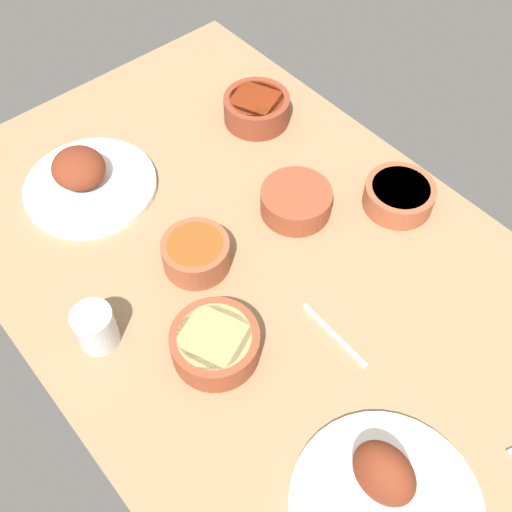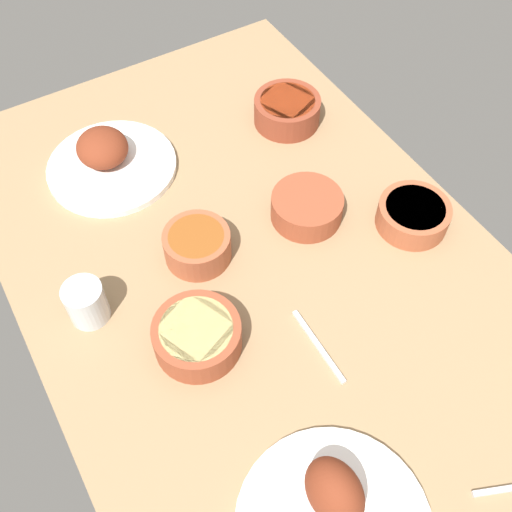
{
  "view_description": "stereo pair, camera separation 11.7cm",
  "coord_description": "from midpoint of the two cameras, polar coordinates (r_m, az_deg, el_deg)",
  "views": [
    {
      "loc": [
        -51.76,
        44.47,
        100.99
      ],
      "look_at": [
        0.0,
        0.0,
        6.0
      ],
      "focal_mm": 41.97,
      "sensor_mm": 36.0,
      "label": 1
    },
    {
      "loc": [
        -58.59,
        34.99,
        100.99
      ],
      "look_at": [
        0.0,
        0.0,
        6.0
      ],
      "focal_mm": 41.97,
      "sensor_mm": 36.0,
      "label": 2
    }
  ],
  "objects": [
    {
      "name": "dining_table",
      "position": [
        1.2,
        2.78,
        -1.31
      ],
      "size": [
        140.0,
        90.0,
        4.0
      ],
      "primitive_type": "cube",
      "color": "#937551",
      "rests_on": "ground"
    },
    {
      "name": "plate_far_side",
      "position": [
        1.36,
        -11.54,
        8.93
      ],
      "size": [
        28.49,
        28.49,
        8.59
      ],
      "color": "white",
      "rests_on": "dining_table"
    },
    {
      "name": "bowl_soup",
      "position": [
        1.17,
        -2.79,
        0.88
      ],
      "size": [
        13.26,
        13.26,
        6.35
      ],
      "color": "#A35133",
      "rests_on": "dining_table"
    },
    {
      "name": "bowl_cream",
      "position": [
        1.28,
        17.32,
        3.62
      ],
      "size": [
        14.72,
        14.72,
        5.34
      ],
      "color": "#A35133",
      "rests_on": "dining_table"
    },
    {
      "name": "bowl_potatoes",
      "position": [
        1.24,
        7.56,
        4.52
      ],
      "size": [
        14.84,
        14.84,
        5.65
      ],
      "color": "brown",
      "rests_on": "dining_table"
    },
    {
      "name": "bowl_pasta",
      "position": [
        1.06,
        -2.49,
        -7.83
      ],
      "size": [
        15.79,
        15.79,
        6.06
      ],
      "color": "brown",
      "rests_on": "dining_table"
    },
    {
      "name": "bowl_sauce",
      "position": [
        1.44,
        5.37,
        13.57
      ],
      "size": [
        15.5,
        15.5,
        6.42
      ],
      "color": "brown",
      "rests_on": "dining_table"
    },
    {
      "name": "water_tumbler",
      "position": [
        1.11,
        -13.02,
        -4.57
      ],
      "size": [
        7.39,
        7.39,
        8.37
      ],
      "primitive_type": "cylinder",
      "color": "silver",
      "rests_on": "dining_table"
    },
    {
      "name": "fork_loose",
      "position": [
        1.1,
        9.04,
        -8.7
      ],
      "size": [
        16.32,
        1.23,
        0.8
      ],
      "primitive_type": "cube",
      "rotation": [
        0.0,
        0.0,
        3.12
      ],
      "color": "silver",
      "rests_on": "dining_table"
    }
  ]
}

